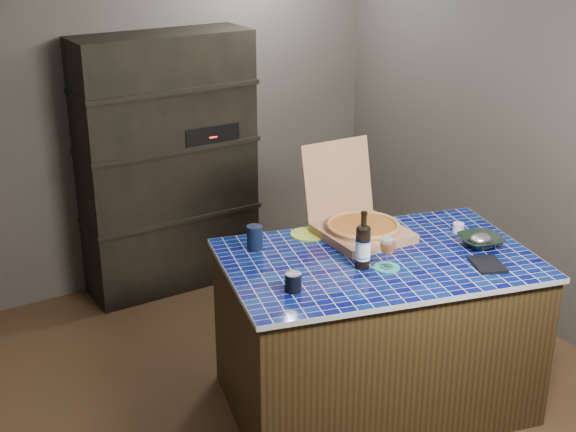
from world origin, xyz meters
TOP-DOWN VIEW (x-y plane):
  - room at (0.00, 0.00)m, footprint 3.50×3.50m
  - shelving_unit at (0.00, 1.53)m, footprint 1.20×0.41m
  - kitchen_island at (0.32, -0.42)m, footprint 1.80×1.38m
  - pizza_box at (0.41, -0.13)m, footprint 0.46×0.55m
  - mead_bottle at (0.17, -0.47)m, footprint 0.08×0.08m
  - teal_trivet at (0.27, -0.54)m, footprint 0.13×0.13m
  - wine_glass at (0.27, -0.54)m, footprint 0.08×0.08m
  - tumbler at (-0.26, -0.50)m, footprint 0.08×0.08m
  - dvd_case at (0.72, -0.79)m, footprint 0.21×0.24m
  - bowl at (0.87, -0.59)m, footprint 0.28×0.28m
  - foil_contents at (0.87, -0.59)m, footprint 0.13×0.10m
  - white_jar at (0.90, -0.38)m, footprint 0.06×0.06m
  - navy_cup at (-0.18, 0.01)m, footprint 0.08×0.08m
  - green_trivet at (0.17, 0.03)m, footprint 0.20×0.20m

SIDE VIEW (x-z plane):
  - kitchen_island at x=0.32m, z-range 0.00..0.88m
  - teal_trivet at x=0.27m, z-range 0.88..0.88m
  - green_trivet at x=0.17m, z-range 0.88..0.88m
  - dvd_case at x=0.72m, z-range 0.88..0.89m
  - white_jar at x=0.90m, z-range 0.88..0.93m
  - shelving_unit at x=0.00m, z-range 0.00..1.80m
  - bowl at x=0.87m, z-range 0.88..0.93m
  - foil_contents at x=0.87m, z-range 0.89..0.95m
  - tumbler at x=-0.26m, z-range 0.88..0.97m
  - navy_cup at x=-0.18m, z-range 0.88..1.01m
  - pizza_box at x=0.41m, z-range 0.71..1.18m
  - mead_bottle at x=0.17m, z-range 0.84..1.15m
  - wine_glass at x=0.27m, z-range 0.91..1.09m
  - room at x=0.00m, z-range -0.50..3.00m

